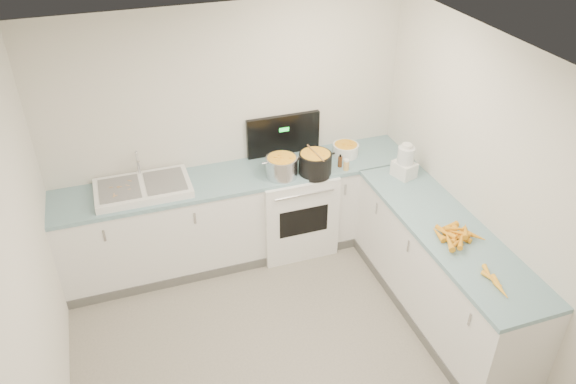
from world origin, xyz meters
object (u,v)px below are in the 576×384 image
object	(u,v)px
stove	(293,205)
food_processor	(405,163)
sink	(143,188)
extract_bottle	(340,162)
mixing_bowl	(346,150)
spice_jar	(346,165)
steel_pot	(282,168)
black_pot	(315,164)

from	to	relation	value
stove	food_processor	bearing A→B (deg)	-28.63
sink	extract_bottle	xyz separation A→B (m)	(1.89, -0.17, 0.02)
food_processor	extract_bottle	bearing A→B (deg)	144.24
mixing_bowl	spice_jar	world-z (taller)	mixing_bowl
steel_pot	food_processor	world-z (taller)	food_processor
sink	food_processor	distance (m)	2.46
stove	extract_bottle	xyz separation A→B (m)	(0.44, -0.15, 0.52)
sink	black_pot	size ratio (longest dim) A/B	2.71
sink	extract_bottle	world-z (taller)	sink
mixing_bowl	food_processor	xyz separation A→B (m)	(0.36, -0.56, 0.09)
extract_bottle	spice_jar	bearing A→B (deg)	-67.45
black_pot	food_processor	distance (m)	0.85
steel_pot	sink	bearing A→B (deg)	173.24
stove	sink	size ratio (longest dim) A/B	1.58
black_pot	spice_jar	world-z (taller)	black_pot
black_pot	sink	bearing A→B (deg)	173.15
black_pot	extract_bottle	distance (m)	0.28
spice_jar	food_processor	xyz separation A→B (m)	(0.47, -0.29, 0.10)
sink	black_pot	xyz separation A→B (m)	(1.62, -0.19, 0.06)
steel_pot	black_pot	xyz separation A→B (m)	(0.33, -0.04, 0.00)
sink	mixing_bowl	xyz separation A→B (m)	(2.03, 0.03, 0.02)
stove	steel_pot	xyz separation A→B (m)	(-0.16, -0.14, 0.56)
stove	spice_jar	world-z (taller)	stove
sink	steel_pot	size ratio (longest dim) A/B	2.84
sink	mixing_bowl	distance (m)	2.04
stove	extract_bottle	distance (m)	0.70
sink	stove	bearing A→B (deg)	-0.62
spice_jar	food_processor	distance (m)	0.56
sink	black_pot	distance (m)	1.63
spice_jar	food_processor	world-z (taller)	food_processor
black_pot	extract_bottle	world-z (taller)	black_pot
sink	steel_pot	distance (m)	1.30
sink	extract_bottle	size ratio (longest dim) A/B	7.93
mixing_bowl	spice_jar	distance (m)	0.30
steel_pot	spice_jar	size ratio (longest dim) A/B	3.11
stove	extract_bottle	size ratio (longest dim) A/B	12.53
extract_bottle	spice_jar	xyz separation A→B (m)	(0.03, -0.08, -0.01)
steel_pot	food_processor	xyz separation A→B (m)	(1.10, -0.38, 0.06)
steel_pot	extract_bottle	distance (m)	0.60
mixing_bowl	sink	bearing A→B (deg)	-179.19
sink	mixing_bowl	world-z (taller)	sink
stove	black_pot	xyz separation A→B (m)	(0.17, -0.18, 0.56)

